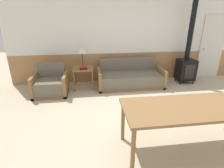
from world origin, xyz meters
TOP-DOWN VIEW (x-y plane):
  - ground_plane at (0.00, 0.00)m, footprint 16.00×16.00m
  - wall_back at (0.00, 2.63)m, footprint 7.20×0.06m
  - couch at (-0.07, 2.05)m, footprint 1.91×0.85m
  - armchair at (-2.30, 1.77)m, footprint 0.87×0.73m
  - side_table at (-1.43, 2.12)m, footprint 0.57×0.57m
  - table_lamp at (-1.43, 2.22)m, footprint 0.26×0.26m
  - book_stack at (-1.41, 2.02)m, footprint 0.21×0.16m
  - dining_table at (0.24, -0.65)m, footprint 2.07×0.81m
  - wood_stove at (1.72, 2.16)m, footprint 0.50×0.46m
  - entry_door at (2.76, 2.57)m, footprint 0.81×0.09m

SIDE VIEW (x-z plane):
  - ground_plane at x=0.00m, z-range 0.00..0.00m
  - couch at x=-0.07m, z-range -0.15..0.63m
  - armchair at x=-2.30m, z-range -0.14..0.65m
  - side_table at x=-1.43m, z-range 0.20..0.80m
  - book_stack at x=-1.41m, z-range 0.60..0.67m
  - wood_stove at x=1.72m, z-range -0.59..1.91m
  - dining_table at x=0.24m, z-range 0.31..1.07m
  - entry_door at x=2.76m, z-range 0.00..2.00m
  - table_lamp at x=-1.43m, z-range 0.78..1.34m
  - wall_back at x=0.00m, z-range 0.00..2.70m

